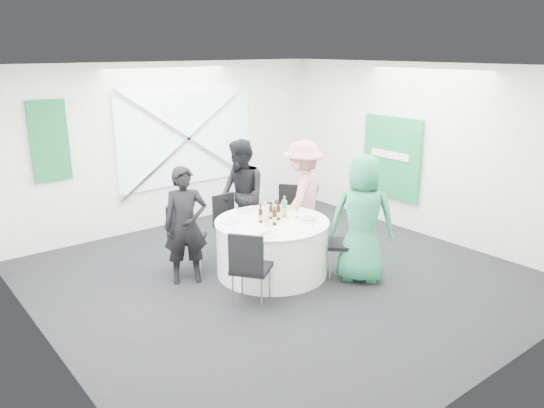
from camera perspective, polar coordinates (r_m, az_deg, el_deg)
floor at (r=7.32m, az=0.98°, el=-7.87°), size 6.00×6.00×0.00m
ceiling at (r=6.67m, az=1.10°, el=14.59°), size 6.00×6.00×0.00m
wall_back at (r=9.33m, az=-10.83°, el=6.20°), size 6.00×0.00×6.00m
wall_front at (r=5.03m, az=23.39°, el=-3.76°), size 6.00×0.00×6.00m
wall_left at (r=5.54m, az=-23.71°, el=-1.99°), size 0.00×6.00×6.00m
wall_right at (r=9.03m, az=15.96°, el=5.53°), size 0.00×6.00×6.00m
window_panel at (r=9.41m, az=-9.13°, el=7.00°), size 2.60×0.03×1.60m
window_brace_a at (r=9.38m, az=-9.01°, el=6.97°), size 2.63×0.05×1.84m
window_brace_b at (r=9.38m, az=-9.01°, el=6.97°), size 2.63×0.05×1.84m
green_banner at (r=8.50m, az=-22.81°, el=6.28°), size 0.55×0.04×1.20m
green_sign at (r=9.38m, az=12.69°, el=4.90°), size 0.05×1.20×1.40m
banquet_table at (r=7.32m, az=0.00°, el=-4.65°), size 1.56×1.56×0.76m
chair_back at (r=8.05m, az=-4.76°, el=-1.64°), size 0.42×0.43×0.89m
chair_back_left at (r=7.42m, az=-9.76°, el=-2.92°), size 0.64×0.64×0.99m
chair_back_right at (r=8.34m, az=1.93°, el=-0.71°), size 0.61×0.60×0.95m
chair_front_right at (r=7.21m, az=8.54°, el=-3.59°), size 0.62×0.62×0.97m
chair_front_left at (r=6.30m, az=-2.48°, el=-6.41°), size 0.62×0.62×0.97m
person_man_back_left at (r=7.02m, az=-9.28°, el=-2.29°), size 0.68×0.58×1.57m
person_man_back at (r=8.07m, az=-3.33°, el=0.90°), size 0.62×0.91×1.71m
person_woman_pink at (r=8.09m, az=3.31°, el=0.89°), size 1.21×0.93×1.70m
person_woman_green at (r=7.06m, az=9.70°, el=-1.61°), size 0.96×0.99×1.71m
plate_back at (r=7.62m, az=-3.03°, el=-0.73°), size 0.27×0.27×0.01m
plate_back_left at (r=7.19m, az=-4.52°, el=-1.82°), size 0.27×0.27×0.01m
plate_back_right at (r=7.67m, az=1.34°, el=-0.53°), size 0.25×0.25×0.04m
plate_front_right at (r=7.22m, az=3.98°, el=-1.67°), size 0.28×0.28×0.04m
plate_front_left at (r=6.62m, az=-0.55°, el=-3.41°), size 0.25×0.25×0.01m
napkin at (r=6.67m, az=-0.85°, el=-3.00°), size 0.16×0.11×0.04m
beer_bottle_a at (r=7.11m, az=-1.24°, el=-1.29°), size 0.06×0.06×0.24m
beer_bottle_b at (r=7.25m, az=-0.13°, el=-0.92°), size 0.06×0.06×0.24m
beer_bottle_c at (r=7.21m, az=0.68°, el=-0.96°), size 0.06×0.06×0.26m
beer_bottle_d at (r=7.00m, az=0.28°, el=-1.49°), size 0.06×0.06×0.26m
green_water_bottle at (r=7.31m, az=1.33°, el=-0.54°), size 0.08×0.08×0.30m
clear_water_bottle at (r=6.98m, az=-0.63°, el=-1.45°), size 0.08×0.08×0.28m
wine_glass_a at (r=7.54m, az=0.08°, el=0.03°), size 0.07×0.07×0.17m
wine_glass_b at (r=7.44m, az=1.20°, el=-0.18°), size 0.07×0.07×0.17m
wine_glass_c at (r=7.49m, az=-0.75°, el=-0.07°), size 0.07×0.07×0.17m
wine_glass_d at (r=7.31m, az=2.69°, el=-0.51°), size 0.07×0.07×0.17m
fork_a at (r=7.32m, az=-4.43°, el=-1.53°), size 0.09×0.13×0.01m
knife_a at (r=6.93m, az=-4.10°, el=-2.57°), size 0.08×0.14×0.01m
fork_b at (r=7.00m, az=4.35°, el=-2.39°), size 0.12×0.12×0.01m
knife_b at (r=7.32m, az=4.43°, el=-1.54°), size 0.12×0.12×0.01m
fork_c at (r=7.59m, az=3.02°, el=-0.83°), size 0.08×0.14×0.01m
knife_c at (r=7.74m, az=0.25°, el=-0.47°), size 0.09×0.14×0.01m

